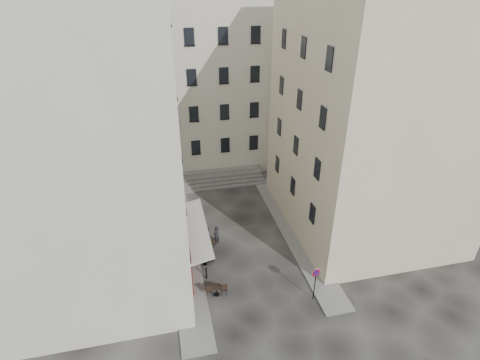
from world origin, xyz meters
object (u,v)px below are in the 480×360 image
object	(u,v)px
bistro_table_a	(216,289)
pedestrian	(216,235)
bistro_table_b	(205,260)
no_parking_sign	(316,278)

from	to	relation	value
bistro_table_a	pedestrian	distance (m)	5.43
bistro_table_b	no_parking_sign	bearing A→B (deg)	-37.12
bistro_table_b	pedestrian	world-z (taller)	pedestrian
bistro_table_a	pedestrian	xyz separation A→B (m)	(0.91, 5.34, 0.34)
no_parking_sign	bistro_table_a	bearing A→B (deg)	156.21
bistro_table_a	bistro_table_b	size ratio (longest dim) A/B	1.20
bistro_table_a	bistro_table_b	distance (m)	3.16
bistro_table_a	bistro_table_b	world-z (taller)	bistro_table_a
bistro_table_a	pedestrian	world-z (taller)	pedestrian
no_parking_sign	bistro_table_a	distance (m)	6.49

